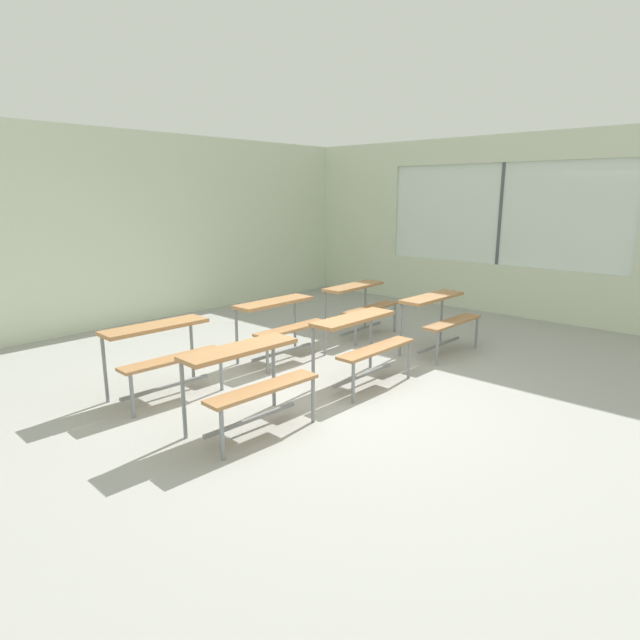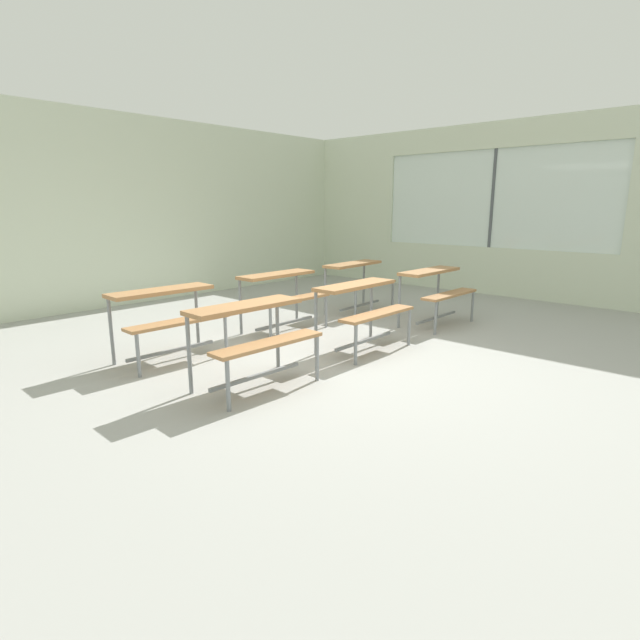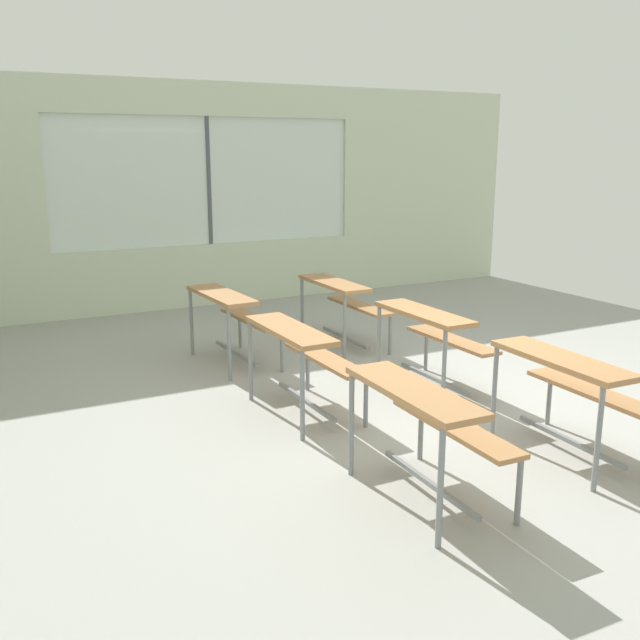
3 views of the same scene
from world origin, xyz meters
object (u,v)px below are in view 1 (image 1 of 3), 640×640
object	(u,v)px
desk_bench_r1c2	(360,298)
desk_bench_r1c0	(162,343)
desk_bench_r0c1	(361,334)
desk_bench_r0c0	(248,369)
desk_bench_r1c1	(280,316)
desk_bench_r0c2	(439,310)

from	to	relation	value
desk_bench_r1c2	desk_bench_r1c0	bearing A→B (deg)	177.72
desk_bench_r0c1	desk_bench_r1c0	world-z (taller)	same
desk_bench_r0c1	desk_bench_r1c0	bearing A→B (deg)	142.72
desk_bench_r0c1	desk_bench_r0c0	bearing A→B (deg)	-179.80
desk_bench_r0c1	desk_bench_r1c0	distance (m)	2.10
desk_bench_r0c1	desk_bench_r1c1	size ratio (longest dim) A/B	1.00
desk_bench_r1c1	desk_bench_r1c2	distance (m)	1.59
desk_bench_r0c0	desk_bench_r1c0	bearing A→B (deg)	95.21
desk_bench_r0c0	desk_bench_r1c2	bearing A→B (deg)	24.09
desk_bench_r1c1	desk_bench_r1c2	xyz separation A→B (m)	(1.59, -0.00, 0.00)
desk_bench_r0c2	desk_bench_r1c1	xyz separation A→B (m)	(-1.62, 1.29, 0.00)
desk_bench_r0c2	desk_bench_r1c0	bearing A→B (deg)	159.63
desk_bench_r0c1	desk_bench_r0c2	xyz separation A→B (m)	(1.63, -0.00, 0.00)
desk_bench_r0c1	desk_bench_r1c2	xyz separation A→B (m)	(1.60, 1.29, 0.00)
desk_bench_r0c1	desk_bench_r1c1	bearing A→B (deg)	89.80
desk_bench_r1c0	desk_bench_r1c1	bearing A→B (deg)	2.38
desk_bench_r1c0	desk_bench_r0c2	bearing A→B (deg)	-19.33
desk_bench_r0c0	desk_bench_r1c1	xyz separation A→B (m)	(1.60, 1.29, 0.00)
desk_bench_r0c0	desk_bench_r0c1	world-z (taller)	same
desk_bench_r0c1	desk_bench_r0c2	distance (m)	1.63
desk_bench_r0c0	desk_bench_r1c1	bearing A→B (deg)	40.94
desk_bench_r0c2	desk_bench_r1c0	size ratio (longest dim) A/B	0.99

